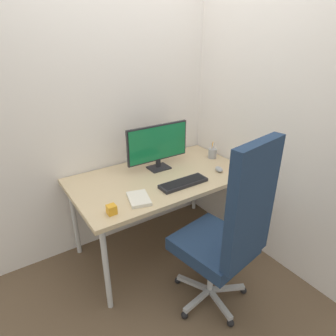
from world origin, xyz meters
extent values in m
plane|color=brown|center=(0.00, 0.00, 0.00)|extent=(8.00, 8.00, 0.00)
cube|color=white|center=(0.00, 0.45, 1.40)|extent=(2.90, 0.04, 2.80)
cube|color=white|center=(0.76, -0.21, 1.40)|extent=(0.04, 2.27, 2.80)
cube|color=#D1B78C|center=(0.00, 0.00, 0.72)|extent=(1.46, 0.83, 0.03)
cylinder|color=silver|center=(-0.66, -0.35, 0.35)|extent=(0.04, 0.04, 0.70)
cylinder|color=silver|center=(0.66, -0.35, 0.35)|extent=(0.04, 0.04, 0.70)
cylinder|color=silver|center=(-0.66, 0.35, 0.35)|extent=(0.04, 0.04, 0.70)
cylinder|color=silver|center=(0.66, 0.35, 0.35)|extent=(0.04, 0.04, 0.70)
sphere|color=black|center=(-0.27, -0.73, 0.03)|extent=(0.05, 0.05, 0.05)
cube|color=#B2B5BA|center=(-0.14, -0.71, 0.07)|extent=(0.27, 0.08, 0.03)
sphere|color=black|center=(-0.05, -0.95, 0.03)|extent=(0.05, 0.05, 0.05)
cube|color=#B2B5BA|center=(-0.03, -0.82, 0.07)|extent=(0.08, 0.27, 0.03)
sphere|color=black|center=(0.23, -0.81, 0.03)|extent=(0.05, 0.05, 0.05)
cube|color=#B2B5BA|center=(0.11, -0.75, 0.07)|extent=(0.26, 0.15, 0.03)
sphere|color=black|center=(0.18, -0.50, 0.03)|extent=(0.05, 0.05, 0.05)
cube|color=#B2B5BA|center=(0.09, -0.59, 0.07)|extent=(0.22, 0.22, 0.03)
sphere|color=black|center=(-0.13, -0.45, 0.03)|extent=(0.05, 0.05, 0.05)
cube|color=#B2B5BA|center=(-0.07, -0.57, 0.07)|extent=(0.15, 0.26, 0.03)
cylinder|color=#B2B5BA|center=(-0.01, -0.69, 0.26)|extent=(0.04, 0.04, 0.36)
cube|color=navy|center=(-0.01, -0.69, 0.49)|extent=(0.53, 0.55, 0.10)
cube|color=navy|center=(0.03, -0.92, 0.92)|extent=(0.42, 0.13, 0.77)
cube|color=black|center=(0.07, 0.14, 0.74)|extent=(0.18, 0.14, 0.01)
cube|color=black|center=(0.07, 0.15, 0.79)|extent=(0.04, 0.02, 0.08)
cube|color=black|center=(0.07, 0.15, 0.97)|extent=(0.58, 0.02, 0.31)
cube|color=#14723F|center=(0.07, 0.14, 0.97)|extent=(0.56, 0.01, 0.29)
cube|color=black|center=(0.07, -0.23, 0.75)|extent=(0.40, 0.13, 0.03)
cube|color=black|center=(0.07, -0.23, 0.77)|extent=(0.37, 0.10, 0.00)
ellipsoid|color=#9EA0A5|center=(0.47, -0.20, 0.76)|extent=(0.07, 0.10, 0.04)
cylinder|color=#9EA0A5|center=(0.62, 0.06, 0.78)|extent=(0.08, 0.08, 0.09)
cylinder|color=#B2B5BA|center=(0.62, 0.06, 0.84)|extent=(0.03, 0.01, 0.11)
cylinder|color=#B2B5BA|center=(0.63, 0.06, 0.84)|extent=(0.03, 0.01, 0.11)
torus|color=#333338|center=(0.62, 0.06, 0.79)|extent=(0.03, 0.03, 0.01)
cylinder|color=orange|center=(0.63, 0.07, 0.83)|extent=(0.02, 0.02, 0.13)
cube|color=silver|center=(-0.34, -0.24, 0.75)|extent=(0.19, 0.24, 0.02)
cylinder|color=red|center=(0.63, -0.27, 0.78)|extent=(0.07, 0.07, 0.09)
torus|color=red|center=(0.68, -0.27, 0.79)|extent=(0.05, 0.01, 0.05)
cube|color=orange|center=(-0.56, -0.29, 0.77)|extent=(0.06, 0.06, 0.06)
camera|label=1|loc=(-1.14, -1.83, 1.81)|focal=30.79mm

